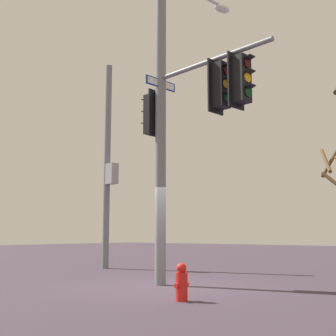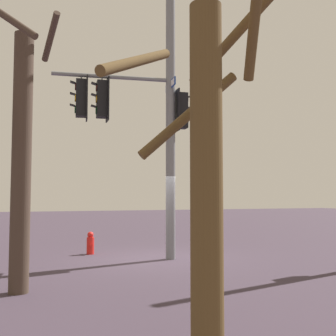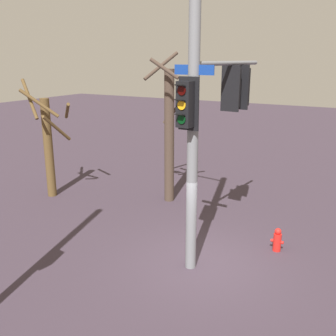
% 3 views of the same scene
% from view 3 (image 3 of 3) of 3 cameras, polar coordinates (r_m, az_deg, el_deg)
% --- Properties ---
extents(ground_plane, '(80.00, 80.00, 0.00)m').
position_cam_3_polar(ground_plane, '(11.34, 5.26, -13.81)').
color(ground_plane, '#3B2F3B').
extents(main_signal_pole_assembly, '(3.59, 4.24, 9.06)m').
position_cam_3_polar(main_signal_pole_assembly, '(10.21, 5.03, 11.52)').
color(main_signal_pole_assembly, slate).
rests_on(main_signal_pole_assembly, ground).
extents(fire_hydrant, '(0.38, 0.24, 0.73)m').
position_cam_3_polar(fire_hydrant, '(12.24, 15.86, -10.22)').
color(fire_hydrant, red).
rests_on(fire_hydrant, ground).
extents(bare_tree_behind_pole, '(1.72, 1.73, 5.87)m').
position_cam_3_polar(bare_tree_behind_pole, '(15.16, 0.17, 5.33)').
color(bare_tree_behind_pole, '#44342A').
rests_on(bare_tree_behind_pole, ground).
extents(bare_tree_across_street, '(2.08, 2.29, 4.84)m').
position_cam_3_polar(bare_tree_across_street, '(16.46, -17.25, 3.69)').
color(bare_tree_across_street, brown).
rests_on(bare_tree_across_street, ground).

